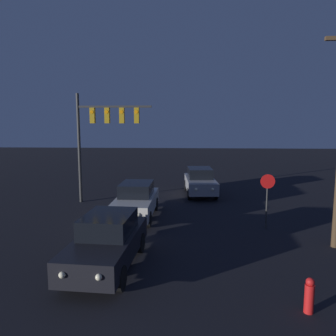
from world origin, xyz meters
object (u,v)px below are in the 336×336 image
fire_hydrant (309,295)px  traffic_signal_mast (101,127)px  car_near (107,241)px  car_far (200,181)px  car_mid (136,200)px  stop_sign (267,191)px

fire_hydrant → traffic_signal_mast: bearing=125.9°
car_near → car_far: bearing=-103.5°
car_mid → car_far: size_ratio=0.99×
car_far → stop_sign: 7.51m
car_far → traffic_signal_mast: (-5.94, -2.47, 3.62)m
car_mid → fire_hydrant: size_ratio=5.02×
car_far → stop_sign: size_ratio=1.90×
stop_sign → fire_hydrant: (-0.53, -6.71, -1.25)m
car_mid → fire_hydrant: car_mid is taller
car_mid → traffic_signal_mast: (-2.50, 3.14, 3.62)m
traffic_signal_mast → fire_hydrant: traffic_signal_mast is taller
car_near → car_far: (3.53, 11.35, 0.00)m
stop_sign → car_far: bearing=111.2°
car_near → traffic_signal_mast: bearing=-71.0°
car_near → fire_hydrant: (5.70, -2.33, -0.43)m
car_near → car_mid: same height
car_mid → stop_sign: bearing=168.7°
car_mid → car_near: bearing=90.3°
car_mid → traffic_signal_mast: traffic_signal_mast is taller
car_far → traffic_signal_mast: size_ratio=0.73×
fire_hydrant → stop_sign: bearing=85.5°
car_near → traffic_signal_mast: 9.89m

